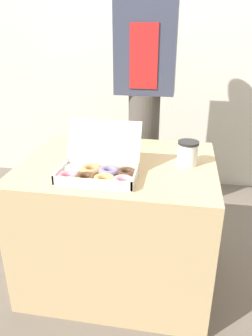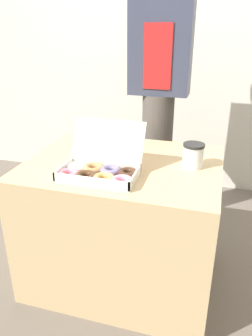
% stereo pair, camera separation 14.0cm
% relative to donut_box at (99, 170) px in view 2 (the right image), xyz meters
% --- Properties ---
extents(ground_plane, '(14.00, 14.00, 0.00)m').
position_rel_donut_box_xyz_m(ground_plane, '(0.06, 0.20, -0.74)').
color(ground_plane, '#665B51').
extents(wall_back, '(10.00, 0.05, 2.60)m').
position_rel_donut_box_xyz_m(wall_back, '(0.06, 1.53, 0.56)').
color(wall_back, beige).
rests_on(wall_back, ground_plane).
extents(table, '(0.96, 0.76, 0.70)m').
position_rel_donut_box_xyz_m(table, '(0.06, 0.20, -0.38)').
color(table, tan).
rests_on(table, ground_plane).
extents(donut_box, '(0.39, 0.31, 0.22)m').
position_rel_donut_box_xyz_m(donut_box, '(0.00, 0.00, 0.00)').
color(donut_box, white).
rests_on(donut_box, table).
extents(coffee_cup, '(0.10, 0.10, 0.12)m').
position_rel_donut_box_xyz_m(coffee_cup, '(0.39, 0.23, 0.03)').
color(coffee_cup, white).
rests_on(coffee_cup, table).
extents(person_customer, '(0.37, 0.21, 1.73)m').
position_rel_donut_box_xyz_m(person_customer, '(0.11, 0.82, 0.22)').
color(person_customer, '#4C4742').
rests_on(person_customer, ground_plane).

